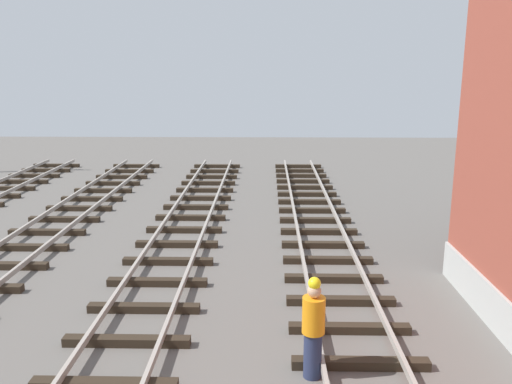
% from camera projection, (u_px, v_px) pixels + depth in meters
% --- Properties ---
extents(track_worker_foreground, '(0.40, 0.40, 1.87)m').
position_uv_depth(track_worker_foreground, '(313.00, 328.00, 9.18)').
color(track_worker_foreground, '#262D4C').
rests_on(track_worker_foreground, ground).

